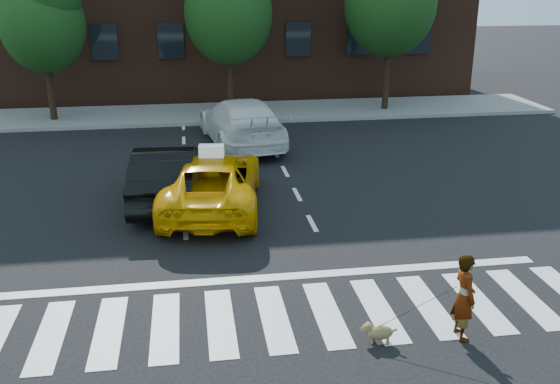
% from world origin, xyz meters
% --- Properties ---
extents(ground, '(120.00, 120.00, 0.00)m').
position_xyz_m(ground, '(0.00, 0.00, 0.00)').
color(ground, black).
rests_on(ground, ground).
extents(crosswalk, '(13.00, 2.40, 0.01)m').
position_xyz_m(crosswalk, '(0.00, 0.00, 0.01)').
color(crosswalk, silver).
rests_on(crosswalk, ground).
extents(stop_line, '(12.00, 0.30, 0.01)m').
position_xyz_m(stop_line, '(0.00, 1.60, 0.01)').
color(stop_line, silver).
rests_on(stop_line, ground).
extents(sidewalk_far, '(30.00, 4.00, 0.15)m').
position_xyz_m(sidewalk_far, '(0.00, 17.50, 0.07)').
color(sidewalk_far, slate).
rests_on(sidewalk_far, ground).
extents(tree_left, '(3.39, 3.38, 6.50)m').
position_xyz_m(tree_left, '(-6.97, 17.00, 4.44)').
color(tree_left, black).
rests_on(tree_left, ground).
extents(tree_mid, '(3.69, 3.69, 7.10)m').
position_xyz_m(tree_mid, '(0.53, 17.00, 4.85)').
color(tree_mid, black).
rests_on(tree_mid, ground).
extents(taxi, '(3.13, 5.62, 1.49)m').
position_xyz_m(taxi, '(-0.84, 5.96, 0.74)').
color(taxi, '#DE9C04').
rests_on(taxi, ground).
extents(black_sedan, '(1.91, 4.81, 1.56)m').
position_xyz_m(black_sedan, '(-2.08, 6.68, 0.78)').
color(black_sedan, black).
rests_on(black_sedan, ground).
extents(white_suv, '(3.16, 6.12, 1.70)m').
position_xyz_m(white_suv, '(0.54, 12.37, 0.85)').
color(white_suv, silver).
rests_on(white_suv, ground).
extents(woman, '(0.40, 0.59, 1.58)m').
position_xyz_m(woman, '(3.15, -1.10, 0.79)').
color(woman, '#999999').
rests_on(woman, ground).
extents(dog, '(0.61, 0.39, 0.36)m').
position_xyz_m(dog, '(1.65, -1.06, 0.21)').
color(dog, brown).
rests_on(dog, ground).
extents(taxi_sign, '(0.68, 0.36, 0.32)m').
position_xyz_m(taxi_sign, '(-0.84, 5.76, 1.65)').
color(taxi_sign, white).
rests_on(taxi_sign, taxi).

